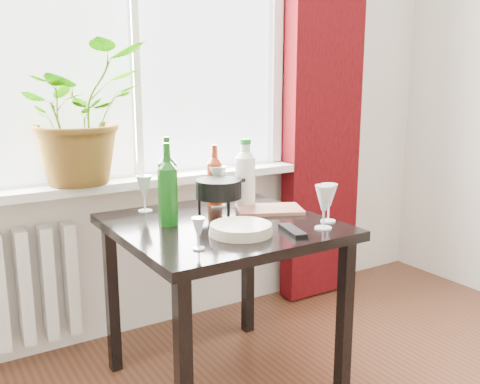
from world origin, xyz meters
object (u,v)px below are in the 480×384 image
bottle_amber (215,175)px  wineglass_front_right (324,207)px  wineglass_front_left (199,234)px  cleaning_bottle (245,172)px  potted_plant (79,113)px  tv_remote (292,231)px  wineglass_far_right (329,202)px  table (222,243)px  wine_bottle_left (168,184)px  wineglass_back_center (218,186)px  wineglass_back_left (145,193)px  plate_stack (241,229)px  fondue_pot (219,197)px  cutting_board (269,210)px  wine_bottle_right (168,177)px

bottle_amber → wineglass_front_right: size_ratio=1.64×
wineglass_front_left → cleaning_bottle: bearing=42.8°
potted_plant → wineglass_front_right: (0.69, -0.91, -0.34)m
bottle_amber → potted_plant: bearing=146.3°
wineglass_front_right → tv_remote: bearing=173.7°
potted_plant → wineglass_far_right: 1.19m
bottle_amber → wineglass_front_left: (-0.37, -0.53, -0.09)m
table → wine_bottle_left: bearing=158.5°
wineglass_far_right → wineglass_back_center: size_ratio=0.85×
wineglass_back_left → plate_stack: size_ratio=0.68×
table → wineglass_front_right: size_ratio=4.73×
potted_plant → plate_stack: 0.97m
wineglass_front_right → potted_plant: bearing=127.2°
fondue_pot → cutting_board: (0.22, -0.07, -0.07)m
cleaning_bottle → plate_stack: bearing=-124.7°
wine_bottle_right → cleaning_bottle: 0.37m
wine_bottle_right → bottle_amber: size_ratio=1.19×
wine_bottle_right → cutting_board: bearing=-19.7°
wine_bottle_right → wineglass_back_left: size_ratio=2.11×
wineglass_front_left → tv_remote: size_ratio=0.67×
table → plate_stack: bearing=-97.8°
potted_plant → wineglass_back_center: (0.52, -0.36, -0.33)m
bottle_amber → plate_stack: bearing=-107.5°
table → cutting_board: cutting_board is taller
wine_bottle_right → wineglass_back_center: bearing=10.8°
table → bottle_amber: bottle_amber is taller
wine_bottle_right → cleaning_bottle: bearing=-4.0°
wine_bottle_right → cutting_board: size_ratio=1.21×
table → wineglass_back_left: (-0.20, 0.33, 0.18)m
bottle_amber → wineglass_front_left: size_ratio=2.55×
bottle_amber → wineglass_back_center: bottle_amber is taller
plate_stack → fondue_pot: 0.32m
table → wine_bottle_right: 0.36m
fondue_pot → plate_stack: bearing=-115.5°
wine_bottle_left → fondue_pot: size_ratio=1.49×
potted_plant → cleaning_bottle: 0.80m
wineglass_front_left → fondue_pot: fondue_pot is taller
wineglass_front_right → cutting_board: (-0.02, 0.34, -0.08)m
plate_stack → cutting_board: plate_stack is taller
wineglass_back_center → plate_stack: wineglass_back_center is taller
potted_plant → wineglass_back_center: 0.71m
wineglass_back_center → wineglass_front_right: bearing=-72.7°
wineglass_far_right → plate_stack: (-0.40, 0.04, -0.06)m
wine_bottle_left → plate_stack: 0.36m
wine_bottle_right → bottle_amber: (0.27, 0.07, -0.03)m
wineglass_front_right → cutting_board: size_ratio=0.62×
cleaning_bottle → wineglass_front_left: cleaning_bottle is taller
wineglass_far_right → table: bearing=148.5°
plate_stack → fondue_pot: size_ratio=1.07×
wineglass_front_right → wineglass_far_right: wineglass_front_right is taller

